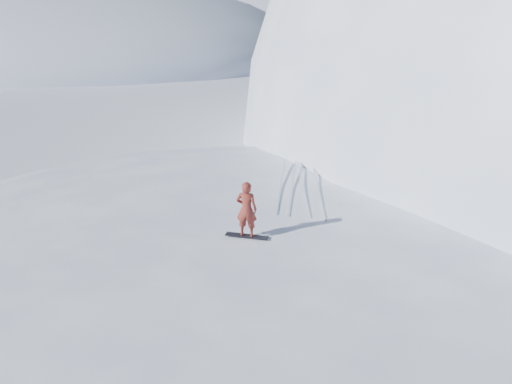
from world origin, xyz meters
TOP-DOWN VIEW (x-y plane):
  - ground at (0.00, 0.00)m, footprint 400.00×400.00m
  - near_ridge at (1.00, 3.00)m, footprint 36.00×28.00m
  - far_ridge_c at (-40.00, 110.00)m, footprint 140.00×90.00m
  - wind_bumps at (-0.56, 2.12)m, footprint 16.00×14.40m
  - snowboard at (-0.97, 0.81)m, footprint 1.37×0.32m
  - snowboarder at (-0.97, 0.81)m, footprint 0.67×0.46m
  - board_tracks at (-0.35, 5.58)m, footprint 2.87×5.92m

SIDE VIEW (x-z plane):
  - ground at x=0.00m, z-range 0.00..0.00m
  - near_ridge at x=1.00m, z-range -2.40..2.40m
  - far_ridge_c at x=-40.00m, z-range -18.00..18.00m
  - wind_bumps at x=-0.56m, z-range -0.50..0.50m
  - snowboard at x=-0.97m, z-range 2.40..2.42m
  - board_tracks at x=-0.35m, z-range 2.40..2.44m
  - snowboarder at x=-0.97m, z-range 2.42..4.21m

